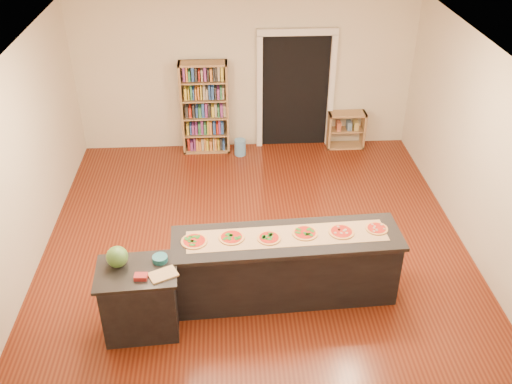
{
  "coord_description": "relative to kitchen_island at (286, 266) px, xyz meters",
  "views": [
    {
      "loc": [
        -0.37,
        -6.15,
        5.02
      ],
      "look_at": [
        0.0,
        0.2,
        1.0
      ],
      "focal_mm": 40.0,
      "sensor_mm": 36.0,
      "label": 1
    }
  ],
  "objects": [
    {
      "name": "pizza_a",
      "position": [
        -1.11,
        -0.04,
        0.47
      ],
      "size": [
        0.32,
        0.32,
        0.02
      ],
      "color": "tan",
      "rests_on": "kitchen_island"
    },
    {
      "name": "package_teal",
      "position": [
        -1.49,
        -0.35,
        0.47
      ],
      "size": [
        0.17,
        0.17,
        0.07
      ],
      "primitive_type": "cylinder",
      "color": "#195966",
      "rests_on": "side_counter"
    },
    {
      "name": "side_counter",
      "position": [
        -1.74,
        -0.49,
        -0.01
      ],
      "size": [
        0.91,
        0.66,
        0.9
      ],
      "rotation": [
        0.0,
        0.0,
        0.06
      ],
      "color": "black",
      "rests_on": "ground"
    },
    {
      "name": "pizza_f",
      "position": [
        1.11,
        0.09,
        0.47
      ],
      "size": [
        0.27,
        0.27,
        0.02
      ],
      "color": "tan",
      "rests_on": "kitchen_island"
    },
    {
      "name": "doorway",
      "position": [
        0.58,
        4.16,
        0.74
      ],
      "size": [
        1.4,
        0.09,
        2.21
      ],
      "color": "black",
      "rests_on": "room"
    },
    {
      "name": "cutting_board",
      "position": [
        -1.43,
        -0.6,
        0.45
      ],
      "size": [
        0.36,
        0.31,
        0.02
      ],
      "primitive_type": "cube",
      "rotation": [
        0.0,
        0.0,
        0.45
      ],
      "color": "tan",
      "rests_on": "side_counter"
    },
    {
      "name": "watermelon",
      "position": [
        -1.95,
        -0.39,
        0.56
      ],
      "size": [
        0.25,
        0.25,
        0.25
      ],
      "primitive_type": "sphere",
      "color": "#144214",
      "rests_on": "side_counter"
    },
    {
      "name": "bookshelf",
      "position": [
        -1.06,
        4.0,
        0.39
      ],
      "size": [
        0.85,
        0.3,
        1.7
      ],
      "primitive_type": "cube",
      "color": "#A37D4F",
      "rests_on": "ground"
    },
    {
      "name": "pizza_d",
      "position": [
        0.22,
        0.05,
        0.47
      ],
      "size": [
        0.31,
        0.31,
        0.02
      ],
      "color": "tan",
      "rests_on": "kitchen_island"
    },
    {
      "name": "package_red",
      "position": [
        -1.67,
        -0.63,
        0.46
      ],
      "size": [
        0.15,
        0.11,
        0.05
      ],
      "primitive_type": "cube",
      "rotation": [
        0.0,
        0.0,
        -0.05
      ],
      "color": "maroon",
      "rests_on": "side_counter"
    },
    {
      "name": "pizza_e",
      "position": [
        0.66,
        0.05,
        0.47
      ],
      "size": [
        0.3,
        0.3,
        0.02
      ],
      "color": "tan",
      "rests_on": "kitchen_island"
    },
    {
      "name": "room",
      "position": [
        -0.32,
        0.7,
        0.94
      ],
      "size": [
        6.0,
        7.0,
        2.8
      ],
      "color": "beige",
      "rests_on": "ground"
    },
    {
      "name": "kraft_paper",
      "position": [
        -0.0,
        0.02,
        0.46
      ],
      "size": [
        2.43,
        0.55,
        0.0
      ],
      "primitive_type": "cube",
      "rotation": [
        0.0,
        0.0,
        0.05
      ],
      "color": "#A88056",
      "rests_on": "kitchen_island"
    },
    {
      "name": "kitchen_island",
      "position": [
        0.0,
        0.0,
        0.0
      ],
      "size": [
        2.78,
        0.75,
        0.92
      ],
      "rotation": [
        0.0,
        0.0,
        0.05
      ],
      "color": "black",
      "rests_on": "ground"
    },
    {
      "name": "pizza_b",
      "position": [
        -0.67,
        0.01,
        0.47
      ],
      "size": [
        0.3,
        0.3,
        0.02
      ],
      "color": "tan",
      "rests_on": "kitchen_island"
    },
    {
      "name": "waste_bin",
      "position": [
        -0.45,
        3.79,
        -0.31
      ],
      "size": [
        0.21,
        0.21,
        0.3
      ],
      "primitive_type": "cylinder",
      "color": "#5D9ACF",
      "rests_on": "ground"
    },
    {
      "name": "pizza_c",
      "position": [
        -0.22,
        -0.03,
        0.47
      ],
      "size": [
        0.3,
        0.3,
        0.02
      ],
      "color": "tan",
      "rests_on": "kitchen_island"
    },
    {
      "name": "low_shelf",
      "position": [
        1.53,
        4.0,
        -0.12
      ],
      "size": [
        0.69,
        0.3,
        0.69
      ],
      "primitive_type": "cube",
      "color": "#A37D4F",
      "rests_on": "ground"
    }
  ]
}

